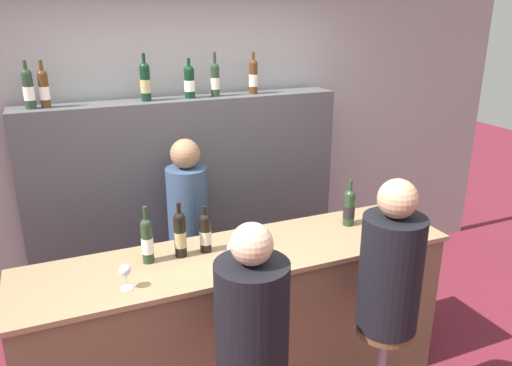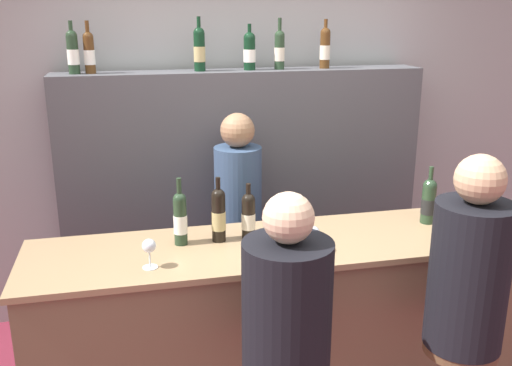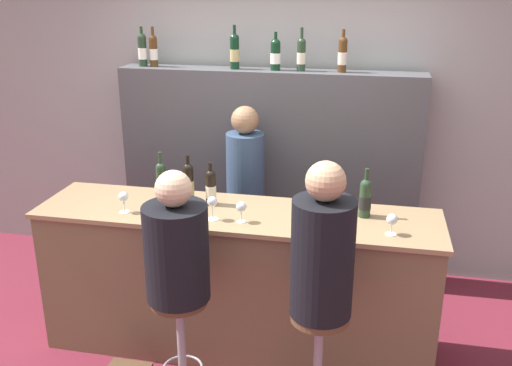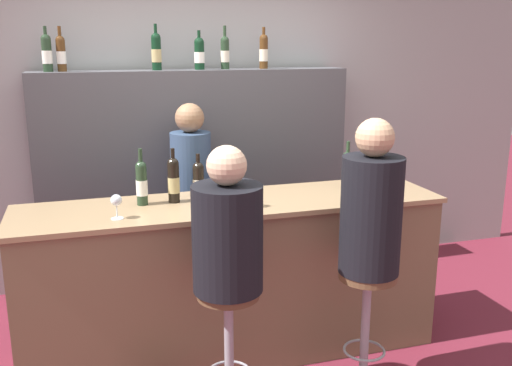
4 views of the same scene
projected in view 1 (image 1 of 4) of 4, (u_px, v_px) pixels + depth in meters
wall_back at (179, 149)px, 4.08m from camera, size 6.40×0.05×2.60m
bar_counter at (242, 324)px, 3.14m from camera, size 2.61×0.63×1.01m
back_bar_cabinet at (189, 207)px, 4.02m from camera, size 2.44×0.28×1.75m
wine_bottle_counter_0 at (147, 240)px, 2.81m from camera, size 0.07×0.07×0.34m
wine_bottle_counter_1 at (180, 234)px, 2.88m from camera, size 0.07×0.07×0.33m
wine_bottle_counter_2 at (205, 232)px, 2.94m from camera, size 0.07×0.07×0.29m
wine_bottle_counter_3 at (349, 207)px, 3.31m from camera, size 0.08×0.08×0.32m
wine_bottle_backbar_0 at (28, 89)px, 3.30m from camera, size 0.07×0.07×0.32m
wine_bottle_backbar_1 at (44, 88)px, 3.33m from camera, size 0.07×0.07×0.32m
wine_bottle_backbar_2 at (145, 81)px, 3.58m from camera, size 0.07×0.07×0.34m
wine_bottle_backbar_3 at (189, 81)px, 3.71m from camera, size 0.08×0.08×0.29m
wine_bottle_backbar_4 at (215, 79)px, 3.78m from camera, size 0.07×0.07×0.33m
wine_bottle_backbar_5 at (253, 76)px, 3.90m from camera, size 0.07×0.07×0.32m
wine_glass_0 at (125, 272)px, 2.55m from camera, size 0.07×0.07×0.14m
wine_glass_1 at (233, 249)px, 2.76m from camera, size 0.08×0.08×0.15m
wine_glass_2 at (263, 246)px, 2.84m from camera, size 0.06×0.06×0.13m
wine_glass_3 at (392, 222)px, 3.17m from camera, size 0.07×0.07×0.13m
guest_seated_left at (252, 308)px, 2.36m from camera, size 0.36×0.36×0.75m
bar_stool_right at (382, 351)px, 2.82m from camera, size 0.32×0.32×0.73m
guest_seated_right at (391, 266)px, 2.64m from camera, size 0.33×0.33×0.85m
bartender at (190, 246)px, 3.69m from camera, size 0.29×0.29×1.54m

